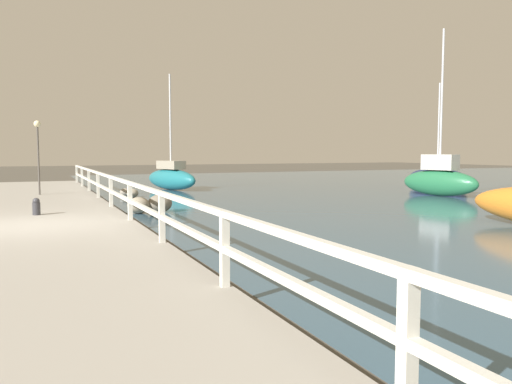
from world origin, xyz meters
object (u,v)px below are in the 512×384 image
object	(u,v)px
dock_lamp	(38,140)
sailboat_navy	(437,176)
mooring_bollard	(36,206)
sailboat_teal	(171,177)
sailboat_green	(440,179)

from	to	relation	value
dock_lamp	sailboat_navy	size ratio (longest dim) A/B	0.52
mooring_bollard	sailboat_navy	xyz separation A→B (m)	(19.52, 6.12, 0.15)
sailboat_teal	dock_lamp	bearing A→B (deg)	-166.51
mooring_bollard	sailboat_green	xyz separation A→B (m)	(15.78, 2.13, 0.26)
dock_lamp	sailboat_teal	distance (m)	7.20
sailboat_navy	mooring_bollard	bearing A→B (deg)	-169.59
dock_lamp	sailboat_navy	xyz separation A→B (m)	(19.38, -0.57, -1.72)
dock_lamp	sailboat_teal	world-z (taller)	sailboat_teal
dock_lamp	sailboat_green	bearing A→B (deg)	-16.28
sailboat_navy	dock_lamp	bearing A→B (deg)	171.30
mooring_bollard	sailboat_green	bearing A→B (deg)	7.68
mooring_bollard	sailboat_green	distance (m)	15.93
mooring_bollard	sailboat_green	size ratio (longest dim) A/B	0.06
sailboat_navy	sailboat_teal	distance (m)	13.95
mooring_bollard	sailboat_navy	distance (m)	20.46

